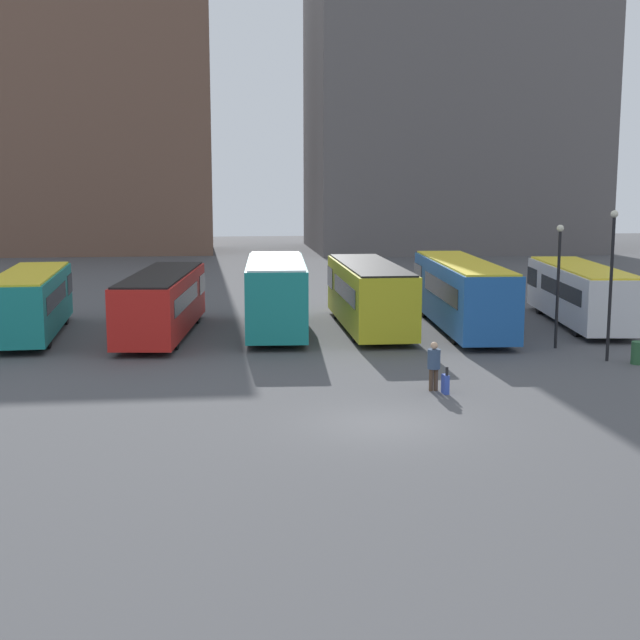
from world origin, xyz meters
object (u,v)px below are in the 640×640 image
object	(u,v)px
suitcase	(445,384)
trash_bin	(638,353)
bus_4	(462,292)
bus_5	(581,292)
lamp_post_0	(611,273)
bus_3	(369,293)
lamp_post_3	(558,275)
bus_0	(31,301)
traveler	(434,362)
bus_1	(162,301)
bus_2	(276,293)

from	to	relation	value
suitcase	trash_bin	distance (m)	9.06
bus_4	bus_5	size ratio (longest dim) A/B	1.10
lamp_post_0	bus_3	bearing A→B (deg)	133.46
suitcase	lamp_post_3	size ratio (longest dim) A/B	0.18
suitcase	trash_bin	world-z (taller)	suitcase
bus_4	lamp_post_0	xyz separation A→B (m)	(3.56, -7.62, 1.64)
bus_0	traveler	xyz separation A→B (m)	(15.01, -11.94, -0.57)
bus_1	bus_2	bearing A→B (deg)	-82.87
bus_0	bus_5	distance (m)	25.11
bus_1	bus_5	distance (m)	19.44
bus_4	suitcase	bearing A→B (deg)	165.38
lamp_post_0	bus_2	bearing A→B (deg)	147.44
lamp_post_0	bus_0	bearing A→B (deg)	160.43
bus_0	lamp_post_0	xyz separation A→B (m)	(22.70, -8.07, 1.81)
bus_5	suitcase	distance (m)	16.03
bus_4	lamp_post_3	xyz separation A→B (m)	(2.58, -4.92, 1.28)
bus_2	suitcase	size ratio (longest dim) A/B	10.32
suitcase	bus_3	bearing A→B (deg)	-2.69
bus_1	trash_bin	size ratio (longest dim) A/B	12.59
suitcase	bus_5	bearing A→B (deg)	-42.14
lamp_post_3	bus_2	bearing A→B (deg)	155.72
bus_3	suitcase	world-z (taller)	bus_3
bus_0	bus_3	world-z (taller)	bus_3
bus_0	bus_5	bearing A→B (deg)	-91.83
bus_1	lamp_post_0	bearing A→B (deg)	-107.58
bus_3	traveler	world-z (taller)	bus_3
bus_1	bus_4	size ratio (longest dim) A/B	0.92
bus_4	lamp_post_0	distance (m)	8.57
bus_2	bus_0	bearing A→B (deg)	91.57
bus_4	lamp_post_3	bearing A→B (deg)	-149.06
bus_3	bus_5	xyz separation A→B (m)	(10.16, 0.13, -0.13)
suitcase	lamp_post_3	world-z (taller)	lamp_post_3
bus_3	lamp_post_3	size ratio (longest dim) A/B	2.08
bus_0	lamp_post_0	distance (m)	24.16
bus_3	suitcase	xyz separation A→B (m)	(0.34, -12.48, -1.32)
lamp_post_0	suitcase	bearing A→B (deg)	-149.82
bus_0	bus_3	size ratio (longest dim) A/B	0.93
bus_5	suitcase	xyz separation A→B (m)	(-9.82, -12.61, -1.19)
bus_5	lamp_post_0	distance (m)	8.84
bus_5	lamp_post_0	bearing A→B (deg)	170.06
bus_1	lamp_post_0	xyz separation A→B (m)	(17.01, -7.62, 1.84)
suitcase	lamp_post_0	distance (m)	9.09
bus_2	bus_5	xyz separation A→B (m)	(14.42, 0.63, -0.26)
bus_3	lamp_post_3	bearing A→B (deg)	-128.56
bus_5	suitcase	bearing A→B (deg)	148.36
suitcase	lamp_post_0	bearing A→B (deg)	-64.06
bus_0	trash_bin	bearing A→B (deg)	-112.72
bus_3	bus_4	world-z (taller)	bus_4
suitcase	lamp_post_3	distance (m)	9.87
bus_4	traveler	bearing A→B (deg)	163.49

